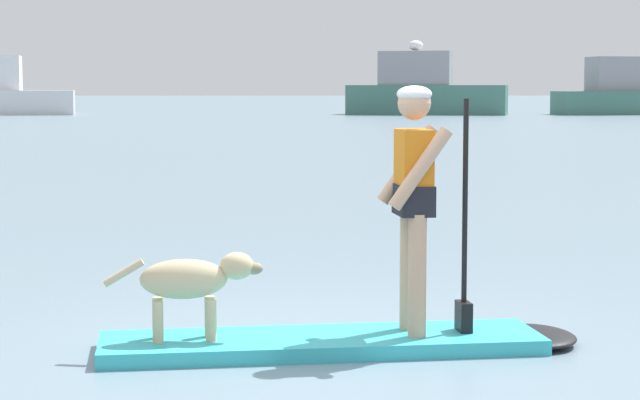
% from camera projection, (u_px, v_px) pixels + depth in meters
% --- Properties ---
extents(ground_plane, '(400.00, 400.00, 0.00)m').
position_uv_depth(ground_plane, '(321.00, 350.00, 7.71)').
color(ground_plane, slate).
extents(paddleboard, '(3.25, 1.14, 0.10)m').
position_uv_depth(paddleboard, '(355.00, 342.00, 7.74)').
color(paddleboard, '#33B2BF').
rests_on(paddleboard, ground_plane).
extents(person_paddler, '(0.64, 0.52, 1.64)m').
position_uv_depth(person_paddler, '(416.00, 191.00, 7.70)').
color(person_paddler, tan).
rests_on(person_paddler, paddleboard).
extents(dog, '(1.03, 0.29, 0.57)m').
position_uv_depth(dog, '(192.00, 282.00, 7.54)').
color(dog, '#CCB78C').
rests_on(dog, paddleboard).
extents(moored_boat_outer, '(9.88, 4.79, 4.45)m').
position_uv_depth(moored_boat_outer, '(424.00, 91.00, 70.31)').
color(moored_boat_outer, '#3F7266').
rests_on(moored_boat_outer, ground_plane).
extents(moored_boat_far_port, '(10.69, 4.74, 8.52)m').
position_uv_depth(moored_boat_far_port, '(636.00, 93.00, 70.73)').
color(moored_boat_far_port, '#3F7266').
rests_on(moored_boat_far_port, ground_plane).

